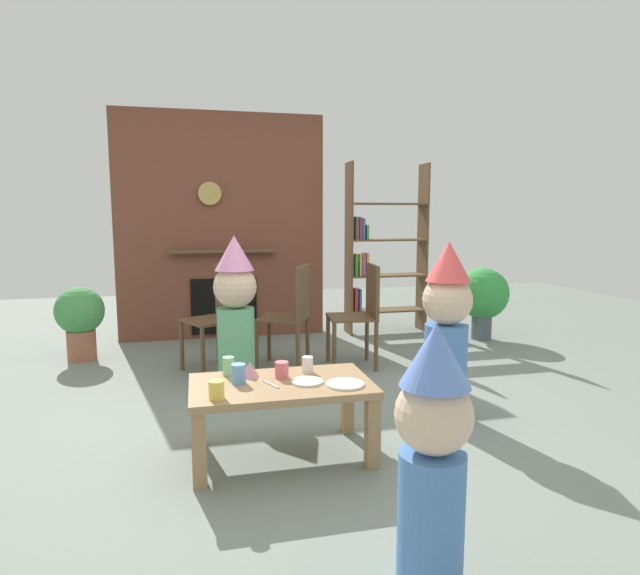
{
  "coord_description": "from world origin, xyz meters",
  "views": [
    {
      "loc": [
        -0.71,
        -3.26,
        1.31
      ],
      "look_at": [
        0.15,
        0.4,
        0.81
      ],
      "focal_mm": 29.85,
      "sensor_mm": 36.0,
      "label": 1
    }
  ],
  "objects_px": {
    "potted_plant_short": "(80,317)",
    "child_with_cone_hat": "(433,455)",
    "paper_cup_far_right": "(308,365)",
    "paper_plate_rear": "(345,384)",
    "bookshelf": "(379,254)",
    "paper_cup_far_left": "(217,390)",
    "paper_cup_near_left": "(228,366)",
    "dining_chair_middle": "(293,310)",
    "dining_chair_right": "(362,309)",
    "potted_plant_tall": "(483,296)",
    "paper_cup_near_right": "(282,370)",
    "paper_plate_front": "(307,382)",
    "child_in_pink": "(447,326)",
    "child_by_the_chairs": "(235,309)",
    "dining_chair_left": "(220,311)",
    "birthday_cake_slice": "(250,369)",
    "coffee_table": "(281,395)",
    "paper_cup_center": "(239,374)"
  },
  "relations": [
    {
      "from": "child_by_the_chairs",
      "to": "paper_cup_center",
      "type": "bearing_deg",
      "value": -10.58
    },
    {
      "from": "paper_plate_front",
      "to": "paper_plate_rear",
      "type": "distance_m",
      "value": 0.21
    },
    {
      "from": "potted_plant_short",
      "to": "child_with_cone_hat",
      "type": "bearing_deg",
      "value": -63.15
    },
    {
      "from": "bookshelf",
      "to": "paper_cup_far_left",
      "type": "relative_size",
      "value": 20.79
    },
    {
      "from": "paper_cup_far_right",
      "to": "paper_plate_rear",
      "type": "relative_size",
      "value": 0.45
    },
    {
      "from": "paper_cup_near_left",
      "to": "potted_plant_short",
      "type": "xyz_separation_m",
      "value": [
        -1.21,
        2.2,
        -0.07
      ]
    },
    {
      "from": "paper_cup_near_right",
      "to": "paper_cup_far_left",
      "type": "relative_size",
      "value": 0.99
    },
    {
      "from": "child_by_the_chairs",
      "to": "dining_chair_left",
      "type": "bearing_deg",
      "value": -177.74
    },
    {
      "from": "paper_cup_far_left",
      "to": "child_in_pink",
      "type": "bearing_deg",
      "value": 19.29
    },
    {
      "from": "paper_plate_front",
      "to": "bookshelf",
      "type": "bearing_deg",
      "value": 63.75
    },
    {
      "from": "paper_cup_far_left",
      "to": "child_by_the_chairs",
      "type": "height_order",
      "value": "child_by_the_chairs"
    },
    {
      "from": "paper_cup_far_left",
      "to": "dining_chair_left",
      "type": "xyz_separation_m",
      "value": [
        0.11,
        1.99,
        0.04
      ]
    },
    {
      "from": "paper_plate_rear",
      "to": "dining_chair_middle",
      "type": "height_order",
      "value": "dining_chair_middle"
    },
    {
      "from": "birthday_cake_slice",
      "to": "potted_plant_short",
      "type": "bearing_deg",
      "value": 120.35
    },
    {
      "from": "bookshelf",
      "to": "dining_chair_left",
      "type": "height_order",
      "value": "bookshelf"
    },
    {
      "from": "bookshelf",
      "to": "child_with_cone_hat",
      "type": "bearing_deg",
      "value": -107.08
    },
    {
      "from": "paper_cup_far_right",
      "to": "potted_plant_short",
      "type": "distance_m",
      "value": 2.79
    },
    {
      "from": "paper_cup_near_right",
      "to": "paper_cup_near_left",
      "type": "bearing_deg",
      "value": 157.9
    },
    {
      "from": "paper_cup_near_left",
      "to": "child_in_pink",
      "type": "bearing_deg",
      "value": 5.53
    },
    {
      "from": "paper_plate_front",
      "to": "potted_plant_tall",
      "type": "bearing_deg",
      "value": 44.21
    },
    {
      "from": "dining_chair_right",
      "to": "coffee_table",
      "type": "bearing_deg",
      "value": 64.59
    },
    {
      "from": "potted_plant_short",
      "to": "paper_plate_rear",
      "type": "bearing_deg",
      "value": -54.49
    },
    {
      "from": "birthday_cake_slice",
      "to": "potted_plant_short",
      "type": "xyz_separation_m",
      "value": [
        -1.32,
        2.26,
        -0.06
      ]
    },
    {
      "from": "paper_plate_front",
      "to": "child_in_pink",
      "type": "height_order",
      "value": "child_in_pink"
    },
    {
      "from": "paper_cup_far_left",
      "to": "bookshelf",
      "type": "bearing_deg",
      "value": 57.9
    },
    {
      "from": "birthday_cake_slice",
      "to": "dining_chair_right",
      "type": "height_order",
      "value": "dining_chair_right"
    },
    {
      "from": "paper_cup_center",
      "to": "child_by_the_chairs",
      "type": "bearing_deg",
      "value": 86.36
    },
    {
      "from": "dining_chair_left",
      "to": "potted_plant_tall",
      "type": "height_order",
      "value": "dining_chair_left"
    },
    {
      "from": "paper_plate_rear",
      "to": "potted_plant_tall",
      "type": "distance_m",
      "value": 3.3
    },
    {
      "from": "dining_chair_right",
      "to": "paper_cup_far_right",
      "type": "bearing_deg",
      "value": 67.19
    },
    {
      "from": "bookshelf",
      "to": "child_by_the_chairs",
      "type": "distance_m",
      "value": 2.42
    },
    {
      "from": "paper_plate_front",
      "to": "dining_chair_middle",
      "type": "bearing_deg",
      "value": 82.22
    },
    {
      "from": "child_in_pink",
      "to": "dining_chair_left",
      "type": "height_order",
      "value": "child_in_pink"
    },
    {
      "from": "paper_plate_rear",
      "to": "potted_plant_short",
      "type": "bearing_deg",
      "value": 125.51
    },
    {
      "from": "child_by_the_chairs",
      "to": "birthday_cake_slice",
      "type": "bearing_deg",
      "value": -7.14
    },
    {
      "from": "bookshelf",
      "to": "paper_cup_near_left",
      "type": "bearing_deg",
      "value": -124.46
    },
    {
      "from": "coffee_table",
      "to": "paper_cup_far_left",
      "type": "bearing_deg",
      "value": -152.08
    },
    {
      "from": "coffee_table",
      "to": "child_by_the_chairs",
      "type": "bearing_deg",
      "value": 96.95
    },
    {
      "from": "bookshelf",
      "to": "paper_plate_rear",
      "type": "distance_m",
      "value": 3.31
    },
    {
      "from": "potted_plant_short",
      "to": "coffee_table",
      "type": "bearing_deg",
      "value": -58.38
    },
    {
      "from": "paper_cup_near_left",
      "to": "child_by_the_chairs",
      "type": "relative_size",
      "value": 0.09
    },
    {
      "from": "paper_plate_rear",
      "to": "potted_plant_tall",
      "type": "xyz_separation_m",
      "value": [
        2.22,
        2.43,
        0.04
      ]
    },
    {
      "from": "child_with_cone_hat",
      "to": "potted_plant_tall",
      "type": "distance_m",
      "value": 4.13
    },
    {
      "from": "bookshelf",
      "to": "paper_cup_far_left",
      "type": "bearing_deg",
      "value": -122.1
    },
    {
      "from": "paper_cup_near_left",
      "to": "child_in_pink",
      "type": "relative_size",
      "value": 0.09
    },
    {
      "from": "potted_plant_tall",
      "to": "dining_chair_right",
      "type": "bearing_deg",
      "value": -156.05
    },
    {
      "from": "paper_plate_front",
      "to": "dining_chair_left",
      "type": "bearing_deg",
      "value": 101.64
    },
    {
      "from": "paper_cup_far_right",
      "to": "dining_chair_right",
      "type": "height_order",
      "value": "dining_chair_right"
    },
    {
      "from": "child_in_pink",
      "to": "potted_plant_short",
      "type": "relative_size",
      "value": 1.71
    },
    {
      "from": "coffee_table",
      "to": "dining_chair_right",
      "type": "xyz_separation_m",
      "value": [
        0.97,
        1.61,
        0.16
      ]
    }
  ]
}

